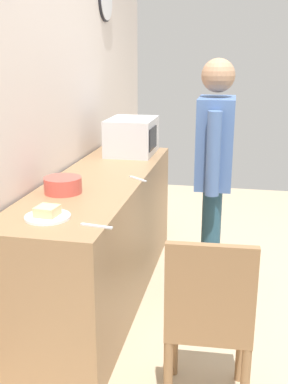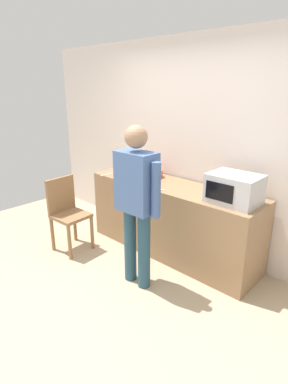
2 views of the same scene
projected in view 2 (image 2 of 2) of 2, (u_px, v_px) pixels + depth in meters
name	position (u px, v px, depth m)	size (l,w,h in m)	color
ground_plane	(99.00, 296.00, 3.15)	(6.00, 6.00, 0.00)	tan
back_wall	(196.00, 148.00, 3.82)	(5.40, 0.13, 2.60)	silver
kitchen_counter	(171.00, 219.00, 3.87)	(2.25, 0.62, 0.89)	#93704C
microwave	(234.00, 189.00, 3.12)	(0.50, 0.39, 0.30)	silver
sandwich_plate	(125.00, 170.00, 4.29)	(0.24, 0.24, 0.07)	white
salad_bowl	(154.00, 173.00, 4.05)	(0.23, 0.23, 0.10)	#C64C42
fork_utensil	(158.00, 190.00, 3.54)	(0.17, 0.02, 0.01)	silver
spoon_utensil	(106.00, 175.00, 4.14)	(0.17, 0.02, 0.01)	silver
person_standing	(137.00, 197.00, 3.06)	(0.59, 0.25, 1.69)	#264B5F
wooden_chair	(67.00, 211.00, 3.94)	(0.42, 0.42, 0.94)	olive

